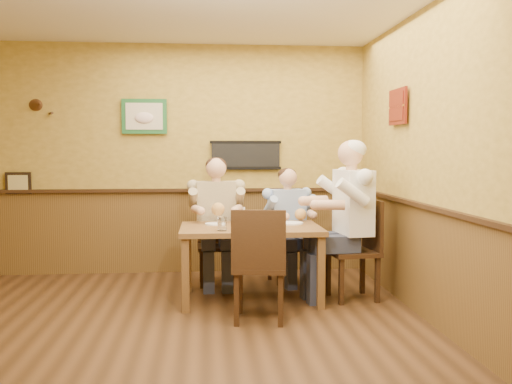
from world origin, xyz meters
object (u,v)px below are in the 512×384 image
(hot_sauce_bottle, at_px, (244,218))
(dining_table, at_px, (251,235))
(chair_back_left, at_px, (216,245))
(cola_tumbler, at_px, (281,224))
(pepper_shaker, at_px, (242,222))
(diner_blue_polo, at_px, (287,231))
(diner_white_elder, at_px, (353,228))
(diner_tan_shirt, at_px, (216,228))
(salt_shaker, at_px, (243,221))
(chair_back_right, at_px, (287,246))
(water_glass_mid, at_px, (278,224))
(water_glass_left, at_px, (222,224))
(chair_near_side, at_px, (260,264))
(chair_right_end, at_px, (353,250))

(hot_sauce_bottle, bearing_deg, dining_table, -14.49)
(chair_back_left, height_order, cola_tumbler, chair_back_left)
(dining_table, xyz_separation_m, cola_tumbler, (0.27, -0.29, 0.15))
(dining_table, height_order, pepper_shaker, pepper_shaker)
(diner_blue_polo, distance_m, diner_white_elder, 0.99)
(diner_tan_shirt, relative_size, hot_sauce_bottle, 7.38)
(diner_tan_shirt, xyz_separation_m, salt_shaker, (0.26, -0.60, 0.15))
(diner_tan_shirt, relative_size, diner_white_elder, 0.89)
(chair_back_right, relative_size, water_glass_mid, 6.21)
(water_glass_mid, height_order, hot_sauce_bottle, hot_sauce_bottle)
(diner_white_elder, distance_m, water_glass_mid, 0.86)
(diner_tan_shirt, relative_size, pepper_shaker, 14.18)
(pepper_shaker, bearing_deg, water_glass_left, -130.11)
(chair_back_right, relative_size, diner_tan_shirt, 0.64)
(pepper_shaker, bearing_deg, diner_tan_shirt, 108.52)
(chair_near_side, bearing_deg, chair_back_right, -99.19)
(hot_sauce_bottle, bearing_deg, water_glass_mid, -50.70)
(chair_back_right, bearing_deg, water_glass_left, -140.23)
(diner_white_elder, bearing_deg, chair_right_end, 0.00)
(chair_back_left, distance_m, water_glass_left, 1.04)
(dining_table, distance_m, hot_sauce_bottle, 0.19)
(dining_table, xyz_separation_m, hot_sauce_bottle, (-0.07, 0.02, 0.18))
(chair_back_left, bearing_deg, chair_near_side, -76.93)
(salt_shaker, bearing_deg, diner_white_elder, -7.95)
(diner_white_elder, bearing_deg, water_glass_left, -87.75)
(diner_blue_polo, height_order, pepper_shaker, diner_blue_polo)
(water_glass_mid, distance_m, hot_sauce_bottle, 0.47)
(diner_blue_polo, xyz_separation_m, pepper_shaker, (-0.56, -0.78, 0.21))
(water_glass_left, bearing_deg, pepper_shaker, 49.89)
(water_glass_mid, distance_m, salt_shaker, 0.54)
(diner_tan_shirt, height_order, water_glass_left, diner_tan_shirt)
(diner_blue_polo, bearing_deg, water_glass_mid, -116.04)
(chair_near_side, distance_m, diner_tan_shirt, 1.44)
(hot_sauce_bottle, bearing_deg, diner_tan_shirt, 111.18)
(chair_near_side, xyz_separation_m, diner_blue_polo, (0.45, 1.44, 0.08))
(water_glass_left, bearing_deg, diner_white_elder, 9.23)
(cola_tumbler, distance_m, hot_sauce_bottle, 0.45)
(water_glass_mid, bearing_deg, water_glass_left, 172.17)
(chair_right_end, bearing_deg, diner_white_elder, 0.00)
(chair_near_side, distance_m, pepper_shaker, 0.73)
(dining_table, height_order, water_glass_mid, water_glass_mid)
(cola_tumbler, bearing_deg, water_glass_left, 178.62)
(hot_sauce_bottle, bearing_deg, water_glass_left, -128.18)
(dining_table, xyz_separation_m, diner_blue_polo, (0.48, 0.76, -0.07))
(diner_blue_polo, distance_m, pepper_shaker, 0.99)
(water_glass_mid, bearing_deg, dining_table, 123.77)
(water_glass_left, bearing_deg, diner_blue_polo, 53.17)
(diner_blue_polo, bearing_deg, salt_shaker, -143.35)
(water_glass_left, distance_m, salt_shaker, 0.43)
(cola_tumbler, relative_size, hot_sauce_bottle, 0.65)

